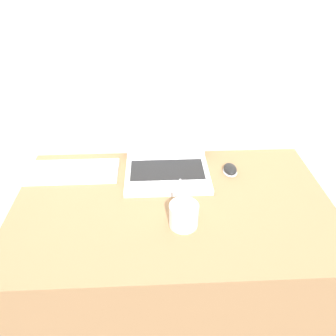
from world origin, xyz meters
name	(u,v)px	position (x,y,z in m)	size (l,w,h in m)	color
wall_back	(168,30)	(0.00, 0.76, 1.25)	(7.00, 0.04, 2.50)	silver
desk	(172,265)	(0.00, 0.36, 0.36)	(1.20, 0.72, 0.72)	#936D47
laptop	(167,161)	(-0.01, 0.58, 0.77)	(0.35, 0.34, 0.22)	silver
drink_cup	(184,215)	(0.03, 0.24, 0.77)	(0.10, 0.10, 0.19)	silver
computer_mouse	(230,169)	(0.26, 0.55, 0.73)	(0.06, 0.09, 0.03)	white
external_keyboard	(67,172)	(-0.43, 0.57, 0.73)	(0.43, 0.16, 0.02)	silver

